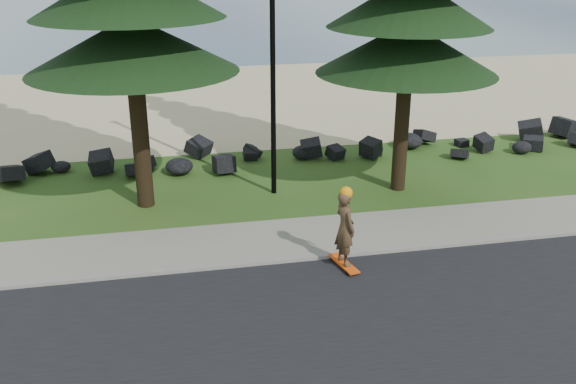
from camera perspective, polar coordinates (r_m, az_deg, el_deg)
name	(u,v)px	position (r m, az deg, el deg)	size (l,w,h in m)	color
ground	(298,242)	(15.08, 0.91, -4.48)	(160.00, 160.00, 0.00)	#244B17
road	(354,356)	(11.35, 5.89, -14.32)	(160.00, 7.00, 0.02)	black
kerb	(307,258)	(14.28, 1.68, -5.87)	(160.00, 0.20, 0.10)	gray
sidewalk	(296,237)	(15.24, 0.75, -4.02)	(160.00, 2.00, 0.08)	gray
beach_sand	(228,99)	(28.65, -5.32, 8.24)	(160.00, 15.00, 0.01)	#D0C08A
ocean	(185,11)	(64.62, -9.10, 15.62)	(160.00, 58.00, 0.01)	#3C5674
seawall_boulders	(260,165)	(20.17, -2.47, 2.45)	(60.00, 2.40, 1.10)	black
lamp_post	(273,43)	(16.86, -1.38, 13.12)	(0.25, 0.14, 8.14)	black
skateboarder	(345,228)	(13.62, 5.08, -3.23)	(0.53, 1.03, 1.86)	#F04C0E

